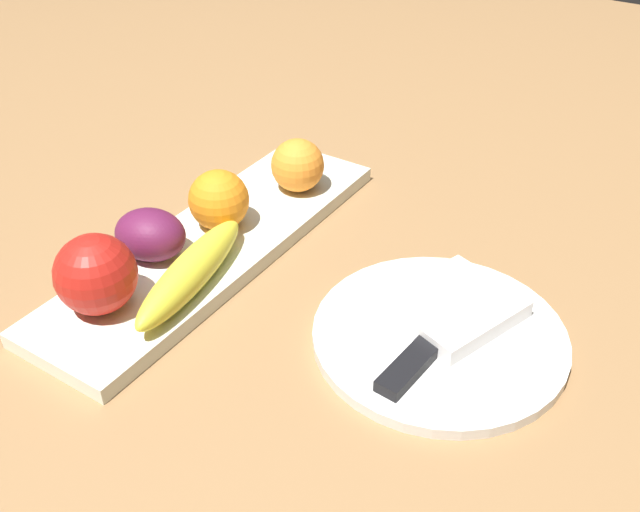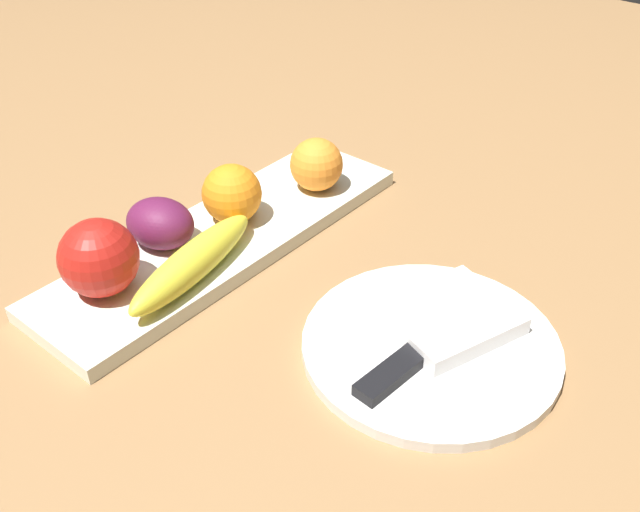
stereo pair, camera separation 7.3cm
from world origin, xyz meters
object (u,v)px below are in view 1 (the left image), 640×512
at_px(grape_bunch, 150,235).
at_px(knife, 421,355).
at_px(orange_near_apple, 217,201).
at_px(folded_napkin, 454,307).
at_px(fruit_tray, 218,245).
at_px(orange_near_banana, 298,165).
at_px(apple, 96,274).
at_px(dinner_plate, 439,336).
at_px(banana, 191,271).

xyz_separation_m(grape_bunch, knife, (0.02, -0.31, -0.03)).
xyz_separation_m(orange_near_apple, folded_napkin, (0.01, -0.29, -0.03)).
height_order(fruit_tray, folded_napkin, folded_napkin).
relative_size(fruit_tray, orange_near_banana, 7.19).
xyz_separation_m(apple, knife, (0.11, -0.29, -0.04)).
bearing_deg(fruit_tray, folded_napkin, -83.62).
distance_m(fruit_tray, dinner_plate, 0.27).
relative_size(grape_bunch, folded_napkin, 0.68).
relative_size(dinner_plate, knife, 1.35).
height_order(banana, orange_near_apple, orange_near_apple).
relative_size(fruit_tray, orange_near_apple, 6.84).
relative_size(apple, folded_napkin, 0.69).
xyz_separation_m(dinner_plate, folded_napkin, (0.03, 0.00, 0.02)).
height_order(banana, knife, banana).
bearing_deg(orange_near_apple, apple, 178.13).
bearing_deg(knife, dinner_plate, 6.14).
distance_m(orange_near_apple, grape_bunch, 0.09).
xyz_separation_m(banana, grape_bunch, (0.02, 0.07, 0.01)).
distance_m(dinner_plate, knife, 0.04).
xyz_separation_m(orange_near_apple, grape_bunch, (-0.08, 0.02, -0.01)).
relative_size(dinner_plate, folded_napkin, 2.13).
xyz_separation_m(banana, folded_napkin, (0.11, -0.24, -0.02)).
distance_m(fruit_tray, grape_bunch, 0.08).
height_order(orange_near_apple, orange_near_banana, orange_near_apple).
relative_size(folded_napkin, knife, 0.64).
bearing_deg(banana, fruit_tray, -167.75).
xyz_separation_m(grape_bunch, dinner_plate, (0.06, -0.31, -0.04)).
distance_m(apple, orange_near_apple, 0.17).
relative_size(fruit_tray, apple, 5.90).
bearing_deg(fruit_tray, knife, -98.94).
bearing_deg(dinner_plate, knife, -178.59).
bearing_deg(dinner_plate, apple, 117.56).
height_order(dinner_plate, folded_napkin, folded_napkin).
height_order(apple, orange_near_apple, apple).
relative_size(banana, knife, 1.06).
bearing_deg(banana, orange_near_banana, 174.69).
relative_size(banana, folded_napkin, 1.68).
height_order(orange_near_banana, knife, orange_near_banana).
bearing_deg(orange_near_banana, fruit_tray, 174.66).
xyz_separation_m(fruit_tray, dinner_plate, (0.00, -0.27, -0.00)).
distance_m(fruit_tray, orange_near_banana, 0.15).
height_order(banana, orange_near_banana, orange_near_banana).
bearing_deg(orange_near_apple, knife, -102.42).
bearing_deg(banana, knife, 88.07).
bearing_deg(banana, orange_near_apple, -165.22).
relative_size(fruit_tray, dinner_plate, 1.92).
xyz_separation_m(folded_napkin, knife, (-0.07, -0.00, -0.00)).
bearing_deg(folded_napkin, grape_bunch, 106.60).
relative_size(apple, dinner_plate, 0.33).
height_order(dinner_plate, knife, knife).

